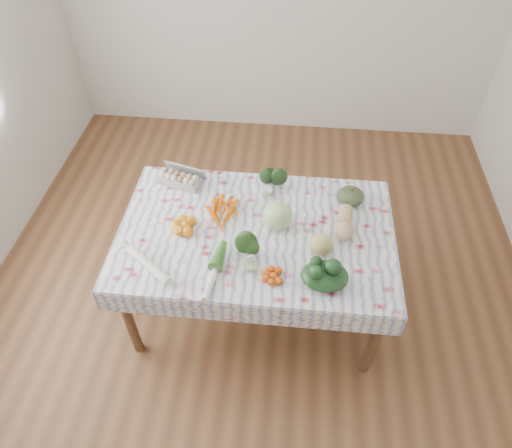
% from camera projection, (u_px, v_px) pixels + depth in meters
% --- Properties ---
extents(ground, '(4.50, 4.50, 0.00)m').
position_uv_depth(ground, '(256.00, 302.00, 3.30)').
color(ground, brown).
rests_on(ground, ground).
extents(dining_table, '(1.60, 1.00, 0.75)m').
position_uv_depth(dining_table, '(256.00, 240.00, 2.81)').
color(dining_table, brown).
rests_on(dining_table, ground).
extents(tablecloth, '(1.66, 1.06, 0.01)m').
position_uv_depth(tablecloth, '(256.00, 231.00, 2.75)').
color(tablecloth, white).
rests_on(tablecloth, dining_table).
extents(egg_carton, '(0.31, 0.19, 0.08)m').
position_uv_depth(egg_carton, '(179.00, 180.00, 3.01)').
color(egg_carton, '#9D9E99').
rests_on(egg_carton, tablecloth).
extents(carrot_bunch, '(0.26, 0.24, 0.04)m').
position_uv_depth(carrot_bunch, '(223.00, 215.00, 2.81)').
color(carrot_bunch, '#E45E02').
rests_on(carrot_bunch, tablecloth).
extents(kale_bunch, '(0.19, 0.18, 0.13)m').
position_uv_depth(kale_bunch, '(272.00, 182.00, 2.95)').
color(kale_bunch, '#193414').
rests_on(kale_bunch, tablecloth).
extents(kabocha_squash, '(0.20, 0.20, 0.11)m').
position_uv_depth(kabocha_squash, '(351.00, 196.00, 2.87)').
color(kabocha_squash, '#3B4926').
rests_on(kabocha_squash, tablecloth).
extents(cabbage, '(0.22, 0.22, 0.17)m').
position_uv_depth(cabbage, '(278.00, 216.00, 2.71)').
color(cabbage, '#B0D285').
rests_on(cabbage, tablecloth).
extents(butternut_squash, '(0.14, 0.26, 0.12)m').
position_uv_depth(butternut_squash, '(345.00, 222.00, 2.71)').
color(butternut_squash, tan).
rests_on(butternut_squash, tablecloth).
extents(orange_cluster, '(0.21, 0.21, 0.07)m').
position_uv_depth(orange_cluster, '(185.00, 226.00, 2.73)').
color(orange_cluster, orange).
rests_on(orange_cluster, tablecloth).
extents(broccoli, '(0.20, 0.20, 0.12)m').
position_uv_depth(broccoli, '(248.00, 250.00, 2.56)').
color(broccoli, '#254F1B').
rests_on(broccoli, tablecloth).
extents(mandarin_cluster, '(0.17, 0.17, 0.05)m').
position_uv_depth(mandarin_cluster, '(274.00, 275.00, 2.48)').
color(mandarin_cluster, '#D34F10').
rests_on(mandarin_cluster, tablecloth).
extents(grapefruit, '(0.14, 0.14, 0.13)m').
position_uv_depth(grapefruit, '(321.00, 244.00, 2.58)').
color(grapefruit, tan).
rests_on(grapefruit, tablecloth).
extents(spinach_bag, '(0.28, 0.24, 0.11)m').
position_uv_depth(spinach_bag, '(325.00, 276.00, 2.44)').
color(spinach_bag, black).
rests_on(spinach_bag, tablecloth).
extents(daikon, '(0.32, 0.26, 0.05)m').
position_uv_depth(daikon, '(148.00, 265.00, 2.53)').
color(daikon, white).
rests_on(daikon, tablecloth).
extents(leek, '(0.09, 0.38, 0.04)m').
position_uv_depth(leek, '(215.00, 272.00, 2.50)').
color(leek, white).
rests_on(leek, tablecloth).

